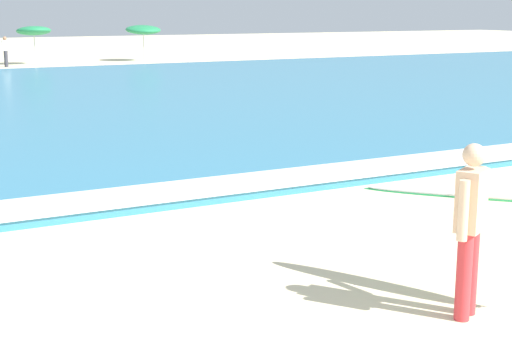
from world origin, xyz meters
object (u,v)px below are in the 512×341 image
object	(u,v)px
beach_umbrella_3	(34,31)
surfer_with_board	(478,210)
beachgoer_near_row_left	(5,51)
beach_umbrella_4	(143,30)

from	to	relation	value
beach_umbrella_3	surfer_with_board	bearing A→B (deg)	-95.54
surfer_with_board	beachgoer_near_row_left	distance (m)	36.12
surfer_with_board	beach_umbrella_3	xyz separation A→B (m)	(3.61, 37.17, 0.78)
beach_umbrella_3	beachgoer_near_row_left	world-z (taller)	beach_umbrella_3
surfer_with_board	beach_umbrella_3	distance (m)	37.35
beach_umbrella_3	beachgoer_near_row_left	size ratio (longest dim) A/B	1.35
surfer_with_board	beach_umbrella_4	world-z (taller)	beach_umbrella_4
surfer_with_board	beach_umbrella_4	xyz separation A→B (m)	(9.86, 37.25, 0.76)
beach_umbrella_4	beach_umbrella_3	bearing A→B (deg)	-179.31
beach_umbrella_4	beachgoer_near_row_left	size ratio (longest dim) A/B	1.34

